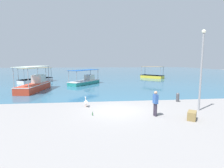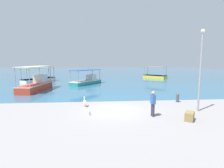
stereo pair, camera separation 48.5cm
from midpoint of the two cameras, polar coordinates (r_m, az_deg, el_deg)
name	(u,v)px [view 1 (the left image)]	position (r m, az deg, el deg)	size (l,w,h in m)	color
ground	(117,110)	(13.10, 0.49, -8.64)	(120.00, 120.00, 0.00)	gray
harbor_water	(98,72)	(60.62, -4.98, 3.95)	(110.00, 90.00, 0.00)	#306482
fishing_boat_far_left	(85,81)	(28.16, -9.26, 1.05)	(4.96, 5.83, 2.28)	teal
fishing_boat_far_right	(152,76)	(39.02, 12.61, 2.65)	(4.69, 4.78, 2.52)	gold
fishing_boat_near_right	(35,85)	(23.81, -24.43, -0.26)	(2.59, 6.63, 3.01)	red
fishing_boat_center	(36,80)	(32.81, -23.90, 1.35)	(4.62, 6.24, 2.50)	white
pelican	(86,102)	(14.21, -9.44, -5.89)	(0.41, 0.80, 0.80)	#E0997A
lamp_post	(201,66)	(14.10, 26.31, 5.27)	(0.28, 0.28, 5.85)	gray
mooring_bollard	(178,97)	(16.79, 19.88, -3.98)	(0.28, 0.28, 0.82)	#47474C
fisherman_standing	(155,103)	(11.91, 12.85, -5.96)	(0.27, 0.42, 1.69)	#342D3C
cargo_crate	(192,116)	(12.03, 23.57, -9.42)	(0.83, 0.48, 0.53)	olive
glass_bottle	(92,114)	(12.03, -7.56, -9.65)	(0.07, 0.07, 0.27)	#3F7F4C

